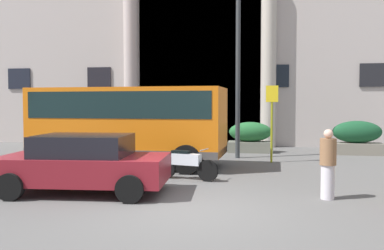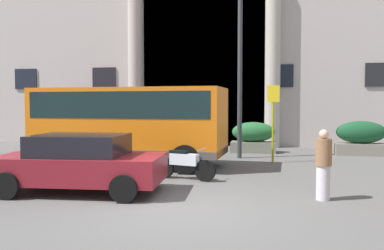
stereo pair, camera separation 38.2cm
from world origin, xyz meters
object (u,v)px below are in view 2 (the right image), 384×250
at_px(bus_stop_sign, 273,115).
at_px(hedge_planter_far_east, 74,135).
at_px(parked_estate_mid, 80,163).
at_px(lamppost_plaza_centre, 240,36).
at_px(hedge_planter_west, 361,139).
at_px(motorcycle_near_kerb, 183,164).
at_px(hedge_planter_far_west, 253,138).
at_px(orange_minibus, 129,120).
at_px(pedestrian_woman_dark_dress, 323,165).

height_order(bus_stop_sign, hedge_planter_far_east, bus_stop_sign).
relative_size(hedge_planter_far_east, parked_estate_mid, 0.40).
xyz_separation_m(bus_stop_sign, lamppost_plaza_centre, (-1.29, 1.08, 3.07)).
relative_size(bus_stop_sign, hedge_planter_west, 1.33).
height_order(hedge_planter_far_east, parked_estate_mid, parked_estate_mid).
bearing_deg(lamppost_plaza_centre, motorcycle_near_kerb, -104.24).
distance_m(bus_stop_sign, hedge_planter_west, 4.87).
bearing_deg(hedge_planter_far_west, parked_estate_mid, -112.82).
bearing_deg(orange_minibus, motorcycle_near_kerb, -40.03).
bearing_deg(parked_estate_mid, motorcycle_near_kerb, 40.99).
xyz_separation_m(hedge_planter_far_east, hedge_planter_west, (13.14, -0.29, 0.07)).
distance_m(parked_estate_mid, pedestrian_woman_dark_dress, 5.69).
bearing_deg(hedge_planter_far_west, motorcycle_near_kerb, -103.83).
xyz_separation_m(hedge_planter_far_east, pedestrian_woman_dark_dress, (10.51, -9.05, 0.17)).
relative_size(orange_minibus, pedestrian_woman_dark_dress, 4.20).
relative_size(orange_minibus, motorcycle_near_kerb, 3.56).
bearing_deg(parked_estate_mid, bus_stop_sign, 48.23).
bearing_deg(hedge_planter_far_east, parked_estate_mid, -62.52).
xyz_separation_m(hedge_planter_far_east, motorcycle_near_kerb, (6.93, -7.18, -0.17)).
bearing_deg(parked_estate_mid, hedge_planter_west, 43.36).
bearing_deg(hedge_planter_far_east, hedge_planter_far_west, -1.12).
bearing_deg(parked_estate_mid, hedge_planter_far_west, 63.36).
height_order(bus_stop_sign, parked_estate_mid, bus_stop_sign).
height_order(hedge_planter_far_west, pedestrian_woman_dark_dress, pedestrian_woman_dark_dress).
relative_size(hedge_planter_far_west, pedestrian_woman_dark_dress, 1.24).
bearing_deg(hedge_planter_far_east, hedge_planter_west, -1.28).
relative_size(orange_minibus, hedge_planter_west, 3.13).
bearing_deg(motorcycle_near_kerb, hedge_planter_far_west, 91.91).
height_order(bus_stop_sign, hedge_planter_far_west, bus_stop_sign).
xyz_separation_m(bus_stop_sign, hedge_planter_west, (3.67, 3.02, -1.04)).
height_order(parked_estate_mid, motorcycle_near_kerb, parked_estate_mid).
bearing_deg(hedge_planter_west, hedge_planter_far_east, 178.72).
xyz_separation_m(pedestrian_woman_dark_dress, lamppost_plaza_centre, (-2.32, 6.81, 4.01)).
bearing_deg(motorcycle_near_kerb, hedge_planter_west, 63.67).
bearing_deg(bus_stop_sign, pedestrian_woman_dark_dress, -79.75).
bearing_deg(motorcycle_near_kerb, orange_minibus, 152.90).
height_order(hedge_planter_west, lamppost_plaza_centre, lamppost_plaza_centre).
distance_m(hedge_planter_far_west, lamppost_plaza_centre, 4.66).
height_order(pedestrian_woman_dark_dress, lamppost_plaza_centre, lamppost_plaza_centre).
height_order(hedge_planter_far_west, motorcycle_near_kerb, hedge_planter_far_west).
relative_size(orange_minibus, parked_estate_mid, 1.62).
bearing_deg(parked_estate_mid, lamppost_plaza_centre, 60.66).
distance_m(bus_stop_sign, parked_estate_mid, 7.62).
relative_size(pedestrian_woman_dark_dress, lamppost_plaza_centre, 0.19).
xyz_separation_m(bus_stop_sign, hedge_planter_far_east, (-9.47, 3.31, -1.11)).
bearing_deg(lamppost_plaza_centre, orange_minibus, -142.14).
xyz_separation_m(orange_minibus, parked_estate_mid, (0.23, -4.25, -0.89)).
height_order(motorcycle_near_kerb, lamppost_plaza_centre, lamppost_plaza_centre).
bearing_deg(hedge_planter_west, parked_estate_mid, -132.82).
relative_size(parked_estate_mid, lamppost_plaza_centre, 0.49).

